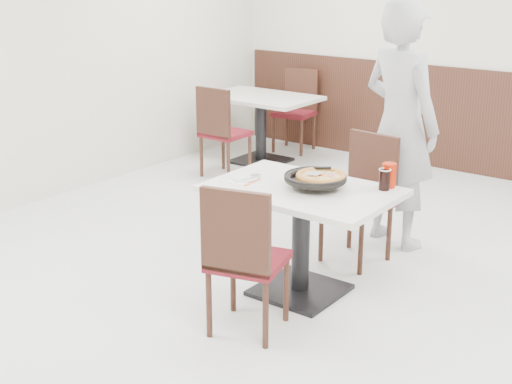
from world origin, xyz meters
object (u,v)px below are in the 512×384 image
Objects in this scene: chair_near at (248,257)px; bg_chair_left_near at (225,131)px; main_table at (301,241)px; red_cup at (389,175)px; bg_chair_left_far at (294,111)px; pizza_pan at (315,182)px; cola_glass at (384,180)px; chair_far at (357,201)px; side_plate at (245,178)px; diner_person at (400,125)px; bg_table_left at (261,129)px; pizza at (321,179)px.

chair_near and bg_chair_left_near have the same top height.
red_cup reaches higher than main_table.
bg_chair_left_near is 1.28m from bg_chair_left_far.
pizza_pan is 0.44m from cola_glass.
chair_far is at bearing 87.72° from main_table.
main_table is 0.57m from side_plate.
chair_far is 0.73m from pizza_pan.
diner_person reaches higher than chair_near.
bg_table_left is (-1.77, 2.58, -0.38)m from side_plate.
main_table is at bearing -148.42° from cola_glass.
cola_glass is at bearing 22.42° from side_plate.
red_cup is (0.42, -0.35, 0.35)m from chair_far.
cola_glass is at bearing 31.58° from main_table.
pizza is at bearing -150.05° from cola_glass.
cola_glass reaches higher than pizza_pan.
chair_far is at bearing 123.11° from bg_chair_left_far.
main_table is 1.26× the size of chair_near.
red_cup is 3.83m from bg_chair_left_far.
side_plate is 3.67m from bg_chair_left_far.
bg_chair_left_far is (-2.25, 1.91, -0.48)m from diner_person.
side_plate is at bearing -165.59° from pizza_pan.
chair_far is 1.00× the size of bg_chair_left_far.
bg_chair_left_near reaches higher than cola_glass.
chair_far is 0.65m from red_cup.
cola_glass is at bearing 31.44° from pizza_pan.
chair_far reaches higher than main_table.
diner_person is (0.02, 1.18, 0.16)m from pizza_pan.
bg_chair_left_near is at bearing 148.91° from cola_glass.
bg_chair_left_far is at bearing -41.42° from chair_far.
bg_chair_left_far reaches higher than main_table.
side_plate is at bearing -48.01° from bg_chair_left_near.
pizza_pan is 1.94× the size of side_plate.
bg_chair_left_near is at bearing 150.00° from red_cup.
chair_far reaches higher than cola_glass.
chair_far is at bearing -28.02° from bg_chair_left_near.
cola_glass is at bearing 29.95° from pizza.
pizza is 0.44m from red_cup.
chair_near is 4.33m from bg_chair_left_far.
bg_chair_left_far is at bearing 132.49° from cola_glass.
chair_far is at bearing 74.62° from chair_near.
pizza is 2.89m from bg_chair_left_near.
main_table is 0.62m from chair_near.
chair_far reaches higher than red_cup.
chair_far is 7.31× the size of cola_glass.
bg_chair_left_near is at bearing 132.23° from side_plate.
chair_far is at bearing 135.05° from cola_glass.
chair_near reaches higher than cola_glass.
red_cup is (0.35, 0.27, 0.02)m from pizza.
bg_chair_left_far is (-2.61, 2.78, -0.35)m from red_cup.
side_plate is (-0.48, -0.12, -0.03)m from pizza_pan.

